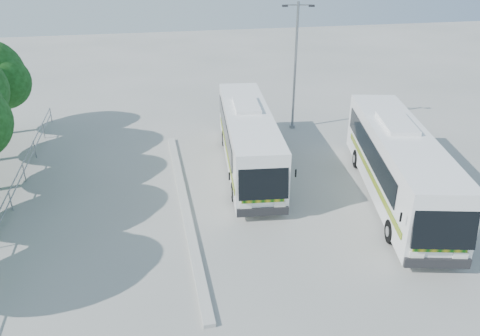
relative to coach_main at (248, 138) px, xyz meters
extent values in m
plane|color=#A7A7A1|center=(-1.48, -5.26, -1.72)|extent=(100.00, 100.00, 0.00)
cube|color=#B2B2AD|center=(-3.78, -3.26, -1.64)|extent=(0.40, 16.00, 0.15)
cylinder|color=gray|center=(-11.48, -1.26, -0.77)|extent=(0.06, 22.00, 0.06)
cylinder|color=gray|center=(-11.48, -1.26, -1.17)|extent=(0.06, 22.00, 0.06)
cylinder|color=gray|center=(-11.48, 8.74, -1.22)|extent=(0.06, 0.06, 1.00)
sphere|color=black|center=(-13.42, 7.53, 1.75)|extent=(3.28, 3.28, 3.28)
cube|color=white|center=(0.00, 0.03, 0.01)|extent=(3.48, 11.26, 2.81)
cube|color=black|center=(-0.59, -5.50, 0.36)|extent=(2.16, 0.65, 1.79)
cube|color=black|center=(-1.10, 0.70, 0.36)|extent=(1.00, 8.81, 1.02)
cube|color=black|center=(1.23, 0.45, 0.36)|extent=(1.00, 8.81, 1.02)
cube|color=#145E0D|center=(-1.20, -0.12, -0.52)|extent=(1.06, 9.54, 0.26)
cylinder|color=black|center=(-1.42, -3.44, -1.26)|extent=(0.37, 0.95, 0.92)
cylinder|color=black|center=(0.65, -3.66, -1.26)|extent=(0.37, 0.95, 0.92)
cylinder|color=black|center=(-0.70, 3.26, -1.26)|extent=(0.37, 0.95, 0.92)
cylinder|color=black|center=(1.38, 3.04, -1.26)|extent=(0.37, 0.95, 0.92)
cube|color=white|center=(6.06, -4.64, 0.10)|extent=(5.11, 11.89, 2.96)
cube|color=black|center=(4.68, -10.32, 0.46)|extent=(2.27, 0.96, 1.88)
cube|color=black|center=(5.00, -3.78, 0.46)|extent=(2.25, 9.07, 1.07)
cube|color=black|center=(7.40, -4.36, 0.46)|extent=(2.25, 9.07, 1.07)
cube|color=#0C570D|center=(4.79, -4.63, -0.46)|extent=(2.41, 9.82, 0.27)
cylinder|color=black|center=(4.10, -8.06, -1.23)|extent=(0.51, 1.01, 0.97)
cylinder|color=black|center=(6.23, -8.57, -1.23)|extent=(0.51, 1.01, 0.97)
cylinder|color=black|center=(5.77, -1.17, -1.23)|extent=(0.51, 1.01, 0.97)
cylinder|color=black|center=(7.91, -1.69, -1.23)|extent=(0.51, 1.01, 0.97)
cylinder|color=gray|center=(4.20, 5.33, 2.23)|extent=(0.19, 0.19, 7.90)
cylinder|color=gray|center=(4.20, 5.33, 5.99)|extent=(1.57, 0.39, 0.08)
cube|color=black|center=(3.43, 5.48, 5.94)|extent=(0.37, 0.24, 0.12)
cube|color=black|center=(4.98, 5.17, 5.94)|extent=(0.37, 0.24, 0.12)
camera|label=1|loc=(-5.13, -22.32, 9.21)|focal=35.00mm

